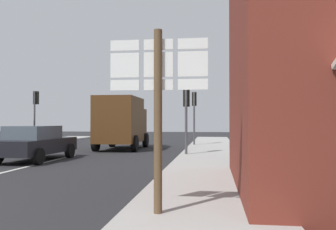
% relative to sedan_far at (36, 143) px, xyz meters
% --- Properties ---
extents(ground_plane, '(80.00, 80.00, 0.00)m').
position_rel_sedan_far_xyz_m(ground_plane, '(0.71, 0.50, -0.76)').
color(ground_plane, '#232326').
extents(sidewalk_right, '(2.84, 44.00, 0.14)m').
position_rel_sedan_far_xyz_m(sidewalk_right, '(7.31, -1.50, -0.69)').
color(sidewalk_right, '#9E9B96').
rests_on(sidewalk_right, ground).
extents(lane_centre_stripe, '(0.16, 12.00, 0.01)m').
position_rel_sedan_far_xyz_m(lane_centre_stripe, '(0.71, -3.50, -0.75)').
color(lane_centre_stripe, silver).
rests_on(lane_centre_stripe, ground).
extents(sedan_far, '(2.10, 4.27, 1.47)m').
position_rel_sedan_far_xyz_m(sedan_far, '(0.00, 0.00, 0.00)').
color(sedan_far, black).
rests_on(sedan_far, ground).
extents(delivery_truck, '(2.56, 5.04, 3.05)m').
position_rel_sedan_far_xyz_m(delivery_truck, '(2.05, 6.28, 0.89)').
color(delivery_truck, '#4C2D14').
rests_on(delivery_truck, ground).
extents(route_sign_post, '(1.66, 0.14, 3.20)m').
position_rel_sedan_far_xyz_m(route_sign_post, '(6.55, -8.20, 1.24)').
color(route_sign_post, brown).
rests_on(route_sign_post, ground).
extents(traffic_light_far_right, '(0.30, 0.49, 3.58)m').
position_rel_sedan_far_xyz_m(traffic_light_far_right, '(6.19, 9.13, 1.89)').
color(traffic_light_far_right, '#47474C').
rests_on(traffic_light_far_right, ground).
extents(traffic_light_far_left, '(0.30, 0.49, 3.74)m').
position_rel_sedan_far_xyz_m(traffic_light_far_left, '(-4.78, 8.93, 2.01)').
color(traffic_light_far_left, '#47474C').
rests_on(traffic_light_far_left, ground).
extents(traffic_light_near_right, '(0.30, 0.49, 3.26)m').
position_rel_sedan_far_xyz_m(traffic_light_near_right, '(6.19, 2.46, 1.65)').
color(traffic_light_near_right, '#47474C').
rests_on(traffic_light_near_right, ground).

